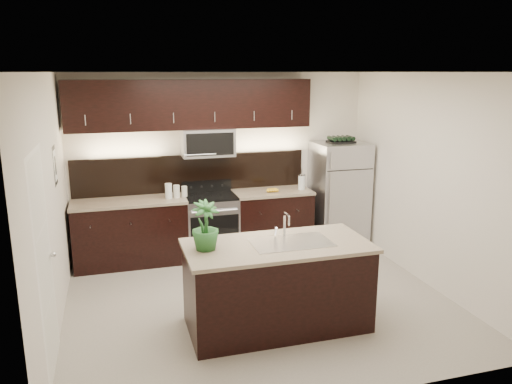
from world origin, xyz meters
TOP-DOWN VIEW (x-y plane):
  - ground at (0.00, 0.00)m, footprint 4.50×4.50m
  - room_walls at (-0.11, -0.04)m, footprint 4.52×4.02m
  - counter_run at (-0.46, 1.69)m, footprint 3.51×0.65m
  - upper_fixtures at (-0.43, 1.84)m, footprint 3.49×0.40m
  - island at (0.01, -0.63)m, footprint 1.96×0.96m
  - sink_faucet at (0.16, -0.62)m, footprint 0.84×0.50m
  - refrigerator at (1.80, 1.63)m, footprint 0.79×0.71m
  - wine_rack at (1.80, 1.63)m, footprint 0.40×0.25m
  - plant at (-0.74, -0.58)m, footprint 0.36×0.36m
  - canisters at (-0.77, 1.66)m, footprint 0.32×0.14m
  - french_press at (1.17, 1.64)m, footprint 0.11×0.11m
  - bananas at (0.63, 1.61)m, footprint 0.20×0.16m

SIDE VIEW (x-z plane):
  - ground at x=0.00m, z-range 0.00..0.00m
  - counter_run at x=-0.46m, z-range 0.00..0.94m
  - island at x=0.01m, z-range 0.00..0.94m
  - refrigerator at x=1.80m, z-range 0.00..1.64m
  - sink_faucet at x=0.16m, z-range 0.81..1.10m
  - bananas at x=0.63m, z-range 0.94..1.00m
  - canisters at x=-0.77m, z-range 0.93..1.14m
  - french_press at x=1.17m, z-range 0.90..1.22m
  - plant at x=-0.74m, z-range 0.94..1.44m
  - wine_rack at x=1.80m, z-range 1.63..1.73m
  - room_walls at x=-0.11m, z-range 0.34..3.05m
  - upper_fixtures at x=-0.43m, z-range 1.31..2.97m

